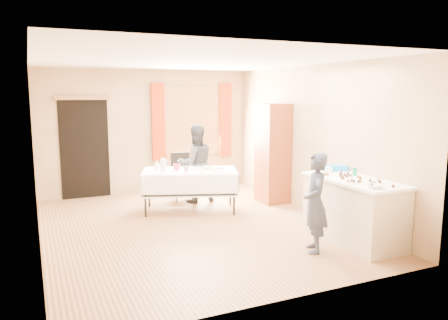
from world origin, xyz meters
name	(u,v)px	position (x,y,z in m)	size (l,w,h in m)	color
floor	(192,227)	(0.00, 0.00, -0.01)	(4.50, 5.50, 0.02)	#9E7047
ceiling	(190,60)	(0.00, 0.00, 2.61)	(4.50, 5.50, 0.02)	white
wall_back	(147,132)	(0.00, 2.76, 1.30)	(4.50, 0.02, 2.60)	tan
wall_front	(286,177)	(0.00, -2.76, 1.30)	(4.50, 0.02, 2.60)	tan
wall_left	(33,154)	(-2.26, 0.00, 1.30)	(0.02, 5.50, 2.60)	tan
wall_right	(312,140)	(2.26, 0.00, 1.30)	(0.02, 5.50, 2.60)	tan
window_frame	(192,121)	(1.00, 2.72, 1.50)	(1.32, 0.06, 1.52)	olive
window_pane	(192,121)	(1.00, 2.71, 1.50)	(1.20, 0.02, 1.40)	white
curtain_left	(158,122)	(0.22, 2.67, 1.50)	(0.28, 0.06, 1.65)	#B2300B
curtain_right	(225,120)	(1.78, 2.67, 1.50)	(0.28, 0.06, 1.65)	#B2300B
doorway	(85,149)	(-1.30, 2.73, 1.00)	(0.95, 0.04, 2.00)	black
door_lintel	(82,98)	(-1.30, 2.70, 2.02)	(1.05, 0.06, 0.08)	olive
cabinet	(273,153)	(1.99, 0.90, 0.96)	(0.50, 0.60, 1.91)	brown
counter	(353,210)	(1.89, -1.57, 0.45)	(0.75, 1.58, 0.91)	beige
party_table	(190,187)	(0.29, 0.90, 0.44)	(1.88, 1.38, 0.75)	black
chair	(182,185)	(0.44, 1.81, 0.28)	(0.42, 0.42, 0.93)	black
girl	(315,203)	(1.13, -1.71, 0.67)	(0.50, 0.58, 1.34)	#232A40
woman	(196,164)	(0.62, 1.49, 0.76)	(0.76, 0.61, 1.51)	black
soda_can	(355,172)	(2.05, -1.39, 0.97)	(0.07, 0.07, 0.12)	#16A05F
mixing_bowl	(375,186)	(1.71, -2.15, 0.93)	(0.26, 0.26, 0.05)	white
foam_block	(326,170)	(1.83, -1.00, 0.95)	(0.15, 0.10, 0.08)	white
blue_basket	(337,168)	(2.10, -0.92, 0.95)	(0.30, 0.20, 0.08)	#0D84F8
pitcher	(163,166)	(-0.19, 0.93, 0.86)	(0.11, 0.11, 0.22)	silver
cup_red	(177,167)	(0.08, 1.02, 0.80)	(0.16, 0.16, 0.10)	#E82347
cup_rainbow	(186,169)	(0.18, 0.79, 0.80)	(0.12, 0.12, 0.10)	red
small_bowl	(208,167)	(0.63, 0.88, 0.78)	(0.19, 0.19, 0.05)	white
pastry_tray	(218,170)	(0.73, 0.64, 0.76)	(0.28, 0.20, 0.02)	white
bottle	(157,165)	(-0.21, 1.27, 0.83)	(0.10, 0.10, 0.16)	white
cake_balls	(353,178)	(1.83, -1.61, 0.93)	(0.47, 1.12, 0.04)	#3F2314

